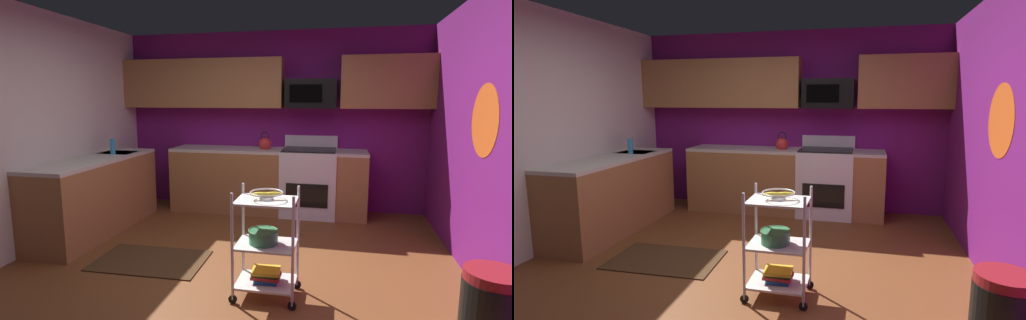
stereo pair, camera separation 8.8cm
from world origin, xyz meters
TOP-DOWN VIEW (x-y plane):
  - floor at (0.00, 0.00)m, footprint 4.40×4.80m
  - wall_back at (0.00, 2.43)m, footprint 4.52×0.06m
  - wall_left at (-2.23, 0.00)m, footprint 0.06×4.80m
  - wall_right at (2.23, 0.00)m, footprint 0.06×4.80m
  - wall_flower_decal at (2.20, 0.34)m, footprint 0.00×0.63m
  - counter_run at (-0.79, 1.57)m, footprint 3.59×2.55m
  - oven_range at (0.59, 2.10)m, footprint 0.76×0.65m
  - upper_cabinets at (-0.13, 2.23)m, footprint 4.40×0.33m
  - microwave at (0.59, 2.21)m, footprint 0.70×0.39m
  - rolling_cart at (0.44, -0.31)m, footprint 0.55×0.38m
  - fruit_bowl at (0.44, -0.31)m, footprint 0.27×0.27m
  - mixing_bowl_large at (0.42, -0.31)m, footprint 0.25×0.25m
  - book_stack at (0.44, -0.31)m, footprint 0.24×0.21m
  - kettle at (-0.04, 2.10)m, footprint 0.21×0.18m
  - dish_soap_bottle at (-1.87, 1.18)m, footprint 0.06×0.06m
  - floor_rug at (-0.84, 0.13)m, footprint 1.12×0.73m

SIDE VIEW (x-z plane):
  - floor at x=0.00m, z-range -0.04..0.00m
  - floor_rug at x=-0.84m, z-range 0.00..0.01m
  - book_stack at x=0.44m, z-range 0.13..0.24m
  - rolling_cart at x=0.44m, z-range -0.01..0.91m
  - counter_run at x=-0.79m, z-range 0.00..0.92m
  - oven_range at x=0.59m, z-range -0.07..1.03m
  - mixing_bowl_large at x=0.42m, z-range 0.46..0.58m
  - fruit_bowl at x=0.44m, z-range 0.84..0.91m
  - kettle at x=-0.04m, z-range 0.86..1.13m
  - dish_soap_bottle at x=-1.87m, z-range 0.92..1.12m
  - wall_back at x=0.00m, z-range 0.00..2.60m
  - wall_left at x=-2.23m, z-range 0.00..2.60m
  - wall_right at x=2.23m, z-range 0.00..2.60m
  - wall_flower_decal at x=2.20m, z-range 1.13..1.77m
  - microwave at x=0.59m, z-range 1.50..1.90m
  - upper_cabinets at x=-0.13m, z-range 1.50..2.20m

